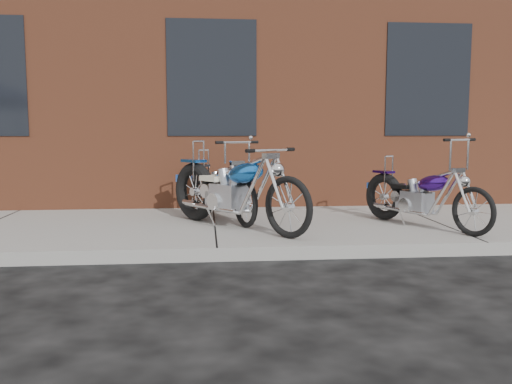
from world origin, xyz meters
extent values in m
plane|color=black|center=(0.00, 0.00, 0.00)|extent=(120.00, 120.00, 0.00)
cube|color=gray|center=(0.00, 1.50, 0.07)|extent=(22.00, 3.00, 0.15)
cube|color=brown|center=(0.00, 8.00, 4.00)|extent=(22.00, 10.00, 8.00)
torus|color=black|center=(2.41, 1.50, 0.48)|extent=(0.41, 0.64, 0.65)
torus|color=black|center=(3.06, 0.24, 0.44)|extent=(0.33, 0.55, 0.59)
cube|color=#A0A4AC|center=(2.68, 0.99, 0.47)|extent=(0.39, 0.44, 0.27)
ellipsoid|color=#371279|center=(2.79, 0.77, 0.73)|extent=(0.44, 0.55, 0.28)
cube|color=black|center=(2.57, 1.20, 0.65)|extent=(0.31, 0.32, 0.05)
cylinder|color=silver|center=(3.01, 0.34, 0.68)|extent=(0.15, 0.25, 0.49)
cylinder|color=silver|center=(2.96, 0.44, 1.28)|extent=(0.45, 0.25, 0.03)
cylinder|color=silver|center=(2.45, 1.44, 0.82)|extent=(0.03, 0.03, 0.43)
cylinder|color=silver|center=(2.68, 1.22, 0.35)|extent=(0.41, 0.74, 0.04)
torus|color=black|center=(-0.16, 1.69, 0.55)|extent=(0.62, 0.72, 0.80)
torus|color=black|center=(0.93, 0.32, 0.51)|extent=(0.51, 0.61, 0.72)
cube|color=#A0A4AC|center=(0.29, 1.13, 0.54)|extent=(0.52, 0.54, 0.33)
ellipsoid|color=blue|center=(0.48, 0.89, 0.86)|extent=(0.61, 0.66, 0.34)
cube|color=beige|center=(0.11, 1.36, 0.76)|extent=(0.40, 0.41, 0.07)
cylinder|color=silver|center=(0.84, 0.43, 0.80)|extent=(0.24, 0.28, 0.60)
cylinder|color=silver|center=(0.76, 0.54, 1.16)|extent=(0.50, 0.41, 0.03)
cylinder|color=silver|center=(-0.10, 1.62, 0.97)|extent=(0.03, 0.03, 0.53)
cylinder|color=silver|center=(0.24, 1.41, 0.39)|extent=(0.66, 0.82, 0.05)
torus|color=black|center=(-0.11, 2.46, 0.50)|extent=(0.38, 0.69, 0.69)
torus|color=black|center=(0.44, 1.06, 0.46)|extent=(0.29, 0.61, 0.63)
cube|color=#A0A4AC|center=(0.11, 1.89, 0.49)|extent=(0.39, 0.46, 0.29)
ellipsoid|color=black|center=(0.21, 1.64, 0.77)|extent=(0.43, 0.58, 0.30)
cube|color=black|center=(0.02, 2.12, 0.68)|extent=(0.31, 0.34, 0.06)
cylinder|color=silver|center=(0.40, 1.17, 0.72)|extent=(0.14, 0.27, 0.52)
cylinder|color=silver|center=(0.35, 1.28, 1.24)|extent=(0.50, 0.22, 0.03)
cylinder|color=silver|center=(-0.09, 2.39, 0.86)|extent=(0.03, 0.03, 0.46)
cylinder|color=silver|center=(0.14, 2.13, 0.36)|extent=(0.36, 0.82, 0.05)
camera|label=1|loc=(-0.11, -5.63, 1.39)|focal=38.00mm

